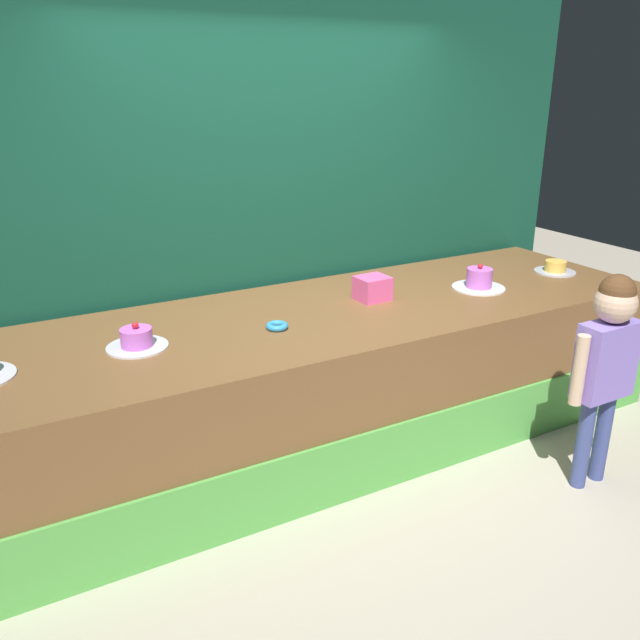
# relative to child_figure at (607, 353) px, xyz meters

# --- Properties ---
(ground_plane) EXTENTS (12.00, 12.00, 0.00)m
(ground_plane) POSITION_rel_child_figure_xyz_m (-1.06, 0.51, -0.78)
(ground_plane) COLOR #BCB29E
(stage_platform) EXTENTS (4.34, 1.28, 0.84)m
(stage_platform) POSITION_rel_child_figure_xyz_m (-1.06, 1.14, -0.36)
(stage_platform) COLOR brown
(stage_platform) RESTS_ON ground_plane
(curtain_backdrop) EXTENTS (4.86, 0.08, 2.71)m
(curtain_backdrop) POSITION_rel_child_figure_xyz_m (-1.06, 1.87, 0.57)
(curtain_backdrop) COLOR #144C38
(curtain_backdrop) RESTS_ON ground_plane
(child_figure) EXTENTS (0.47, 0.21, 1.21)m
(child_figure) POSITION_rel_child_figure_xyz_m (0.00, 0.00, 0.00)
(child_figure) COLOR #3F4C8C
(child_figure) RESTS_ON ground_plane
(pink_box) EXTENTS (0.20, 0.18, 0.15)m
(pink_box) POSITION_rel_child_figure_xyz_m (-0.69, 1.19, 0.13)
(pink_box) COLOR #F75AA1
(pink_box) RESTS_ON stage_platform
(donut) EXTENTS (0.12, 0.12, 0.03)m
(donut) POSITION_rel_child_figure_xyz_m (-1.42, 1.02, 0.08)
(donut) COLOR #3399D8
(donut) RESTS_ON stage_platform
(cake_center_left) EXTENTS (0.31, 0.31, 0.14)m
(cake_center_left) POSITION_rel_child_figure_xyz_m (-2.16, 1.12, 0.10)
(cake_center_left) COLOR silver
(cake_center_left) RESTS_ON stage_platform
(cake_center_right) EXTENTS (0.34, 0.34, 0.17)m
(cake_center_right) POSITION_rel_child_figure_xyz_m (0.05, 1.05, 0.12)
(cake_center_right) COLOR white
(cake_center_right) RESTS_ON stage_platform
(cake_far_right) EXTENTS (0.29, 0.29, 0.08)m
(cake_far_right) POSITION_rel_child_figure_xyz_m (0.79, 1.08, 0.09)
(cake_far_right) COLOR silver
(cake_far_right) RESTS_ON stage_platform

